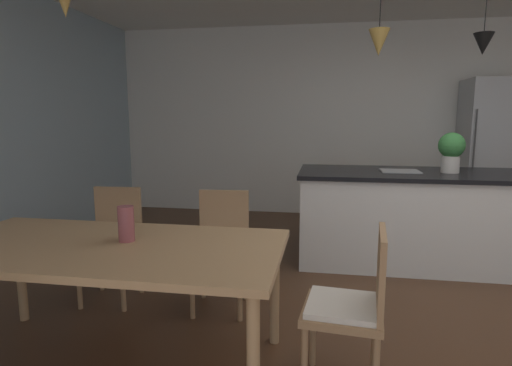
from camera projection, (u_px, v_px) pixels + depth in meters
The scene contains 12 objects.
ground_plane at pixel (467, 327), 2.88m from camera, with size 10.00×8.40×0.04m, color #4C301E.
wall_back_kitchen at pixel (399, 122), 5.84m from camera, with size 10.00×0.12×2.70m, color white.
dining_table at pixel (108, 255), 2.32m from camera, with size 1.94×0.94×0.72m.
chair_kitchen_end at pixel (353, 305), 2.12m from camera, with size 0.44×0.44×0.87m.
chair_far_right at pixel (221, 246), 3.10m from camera, with size 0.42×0.42×0.87m.
chair_far_left at pixel (112, 240), 3.24m from camera, with size 0.42×0.42×0.87m.
kitchen_island at pixel (419, 217), 4.04m from camera, with size 2.32×0.97×0.91m.
refrigerator at pixel (489, 154), 5.34m from camera, with size 0.68×0.67×1.89m.
pendant_over_island_main at pixel (379, 43), 3.86m from camera, with size 0.19×0.19×0.72m.
pendant_over_island_aux at pixel (483, 44), 3.72m from camera, with size 0.18×0.18×0.73m.
potted_plant_on_island at pixel (451, 150), 3.90m from camera, with size 0.24×0.24×0.38m.
vase_on_dining_table at pixel (126, 224), 2.35m from camera, with size 0.09×0.09×0.20m.
Camera 1 is at (-1.00, -2.90, 1.42)m, focal length 29.19 mm.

